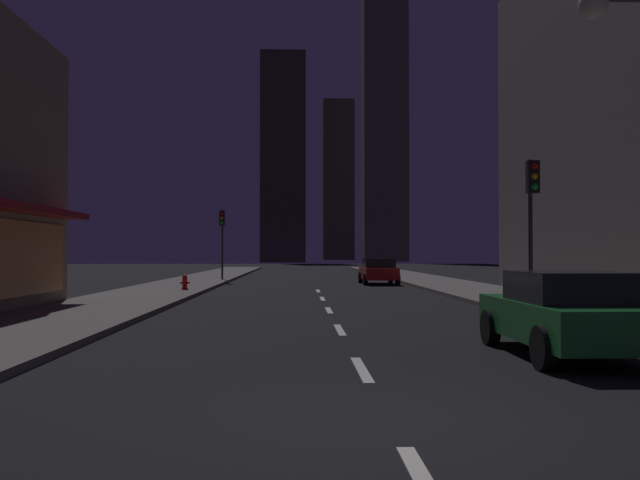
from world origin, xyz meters
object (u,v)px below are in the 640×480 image
object	(u,v)px
fire_hydrant_far_left	(185,283)
traffic_light_far_left	(222,229)
car_parked_near	(566,313)
car_parked_far	(378,271)
traffic_light_near_right	(532,201)
street_lamp_right	(635,77)

from	to	relation	value
fire_hydrant_far_left	traffic_light_far_left	bearing A→B (deg)	87.94
fire_hydrant_far_left	car_parked_near	bearing A→B (deg)	-62.80
car_parked_far	traffic_light_near_right	distance (m)	19.64
traffic_light_near_right	street_lamp_right	distance (m)	6.22
car_parked_far	street_lamp_right	distance (m)	25.75
traffic_light_far_left	street_lamp_right	bearing A→B (deg)	-69.14
traffic_light_far_left	fire_hydrant_far_left	bearing A→B (deg)	-92.06
fire_hydrant_far_left	traffic_light_near_right	xyz separation A→B (m)	(11.40, -11.48, 2.74)
traffic_light_near_right	traffic_light_far_left	bearing A→B (deg)	115.94
car_parked_near	traffic_light_far_left	bearing A→B (deg)	107.08
car_parked_far	street_lamp_right	size ratio (longest dim) A/B	0.64
car_parked_near	car_parked_far	size ratio (longest dim) A/B	1.00
street_lamp_right	car_parked_near	bearing A→B (deg)	-149.03
car_parked_near	fire_hydrant_far_left	world-z (taller)	car_parked_near
car_parked_near	fire_hydrant_far_left	bearing A→B (deg)	117.20
car_parked_near	traffic_light_near_right	bearing A→B (deg)	74.81
fire_hydrant_far_left	street_lamp_right	bearing A→B (deg)	-57.07
car_parked_far	fire_hydrant_far_left	size ratio (longest dim) A/B	6.48
car_parked_far	fire_hydrant_far_left	bearing A→B (deg)	-140.21
traffic_light_far_left	street_lamp_right	world-z (taller)	street_lamp_right
street_lamp_right	fire_hydrant_far_left	bearing A→B (deg)	122.93
traffic_light_near_right	car_parked_near	bearing A→B (deg)	-105.19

